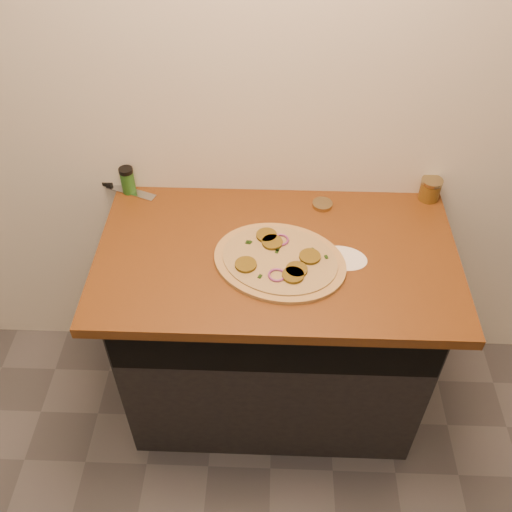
{
  "coord_description": "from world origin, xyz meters",
  "views": [
    {
      "loc": [
        -0.02,
        0.06,
        2.22
      ],
      "look_at": [
        -0.07,
        1.35,
        0.95
      ],
      "focal_mm": 40.0,
      "sensor_mm": 36.0,
      "label": 1
    }
  ],
  "objects_px": {
    "salsa_jar": "(430,189)",
    "chefs_knife": "(115,186)",
    "pizza": "(280,260)",
    "spice_shaker": "(128,180)"
  },
  "relations": [
    {
      "from": "pizza",
      "to": "salsa_jar",
      "type": "xyz_separation_m",
      "value": [
        0.54,
        0.35,
        0.03
      ]
    },
    {
      "from": "salsa_jar",
      "to": "spice_shaker",
      "type": "distance_m",
      "value": 1.1
    },
    {
      "from": "salsa_jar",
      "to": "pizza",
      "type": "bearing_deg",
      "value": -146.97
    },
    {
      "from": "pizza",
      "to": "salsa_jar",
      "type": "relative_size",
      "value": 6.48
    },
    {
      "from": "salsa_jar",
      "to": "spice_shaker",
      "type": "xyz_separation_m",
      "value": [
        -1.1,
        0.0,
        0.01
      ]
    },
    {
      "from": "pizza",
      "to": "chefs_knife",
      "type": "bearing_deg",
      "value": 148.85
    },
    {
      "from": "spice_shaker",
      "to": "chefs_knife",
      "type": "bearing_deg",
      "value": 159.58
    },
    {
      "from": "pizza",
      "to": "salsa_jar",
      "type": "distance_m",
      "value": 0.65
    },
    {
      "from": "salsa_jar",
      "to": "chefs_knife",
      "type": "bearing_deg",
      "value": 178.88
    },
    {
      "from": "chefs_knife",
      "to": "salsa_jar",
      "type": "distance_m",
      "value": 1.16
    }
  ]
}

